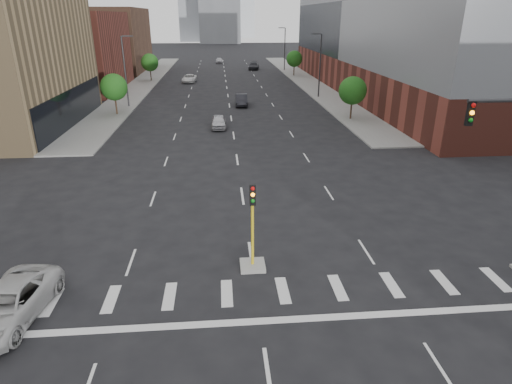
{
  "coord_description": "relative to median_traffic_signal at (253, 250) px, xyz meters",
  "views": [
    {
      "loc": [
        -1.36,
        -8.8,
        11.31
      ],
      "look_at": [
        0.47,
        12.53,
        2.5
      ],
      "focal_mm": 30.0,
      "sensor_mm": 36.0,
      "label": 1
    }
  ],
  "objects": [
    {
      "name": "car_distant",
      "position": [
        -1.03,
        98.07,
        -0.25
      ],
      "size": [
        1.76,
        4.26,
        1.44
      ],
      "primitive_type": "imported",
      "rotation": [
        0.0,
        0.0,
        -0.01
      ],
      "color": "silver",
      "rests_on": "ground"
    },
    {
      "name": "sidewalk_left_far",
      "position": [
        -15.0,
        65.03,
        -0.9
      ],
      "size": [
        5.0,
        92.0,
        0.15
      ],
      "primitive_type": "cube",
      "color": "gray",
      "rests_on": "ground"
    },
    {
      "name": "building_right_main",
      "position": [
        29.5,
        51.03,
        10.03
      ],
      "size": [
        24.0,
        70.0,
        22.0
      ],
      "color": "brown",
      "rests_on": "ground"
    },
    {
      "name": "building_left_far_b",
      "position": [
        -27.5,
        83.03,
        5.53
      ],
      "size": [
        20.0,
        24.0,
        13.0
      ],
      "primitive_type": "cube",
      "color": "brown",
      "rests_on": "ground"
    },
    {
      "name": "car_mid_right",
      "position": [
        1.65,
        40.8,
        -0.23
      ],
      "size": [
        1.66,
        4.57,
        1.5
      ],
      "primitive_type": "imported",
      "rotation": [
        0.0,
        0.0,
        -0.02
      ],
      "color": "black",
      "rests_on": "ground"
    },
    {
      "name": "car_near_left",
      "position": [
        -1.5,
        28.4,
        -0.29
      ],
      "size": [
        1.62,
        4.01,
        1.36
      ],
      "primitive_type": "imported",
      "rotation": [
        0.0,
        0.0,
        -0.0
      ],
      "color": "silver",
      "rests_on": "ground"
    },
    {
      "name": "streetlight_right_b",
      "position": [
        13.41,
        81.03,
        4.04
      ],
      "size": [
        1.6,
        0.22,
        9.07
      ],
      "color": "#2D2D30",
      "rests_on": "ground"
    },
    {
      "name": "sidewalk_right_far",
      "position": [
        15.0,
        65.03,
        -0.9
      ],
      "size": [
        5.0,
        92.0,
        0.15
      ],
      "primitive_type": "cube",
      "color": "gray",
      "rests_on": "ground"
    },
    {
      "name": "parked_minivan",
      "position": [
        -10.0,
        -2.97,
        -0.25
      ],
      "size": [
        3.12,
        5.5,
        1.45
      ],
      "primitive_type": "imported",
      "rotation": [
        0.0,
        0.0,
        -0.14
      ],
      "color": "#B4B4B4",
      "rests_on": "ground"
    },
    {
      "name": "tree_left_far",
      "position": [
        -14.0,
        66.03,
        2.42
      ],
      "size": [
        3.2,
        3.2,
        4.85
      ],
      "color": "#382619",
      "rests_on": "ground"
    },
    {
      "name": "building_left_far_a",
      "position": [
        -27.5,
        57.03,
        5.03
      ],
      "size": [
        20.0,
        22.0,
        12.0
      ],
      "primitive_type": "cube",
      "color": "brown",
      "rests_on": "ground"
    },
    {
      "name": "car_far_left",
      "position": [
        -6.73,
        63.9,
        -0.27
      ],
      "size": [
        2.66,
        5.21,
        1.41
      ],
      "primitive_type": "imported",
      "rotation": [
        0.0,
        0.0,
        -0.06
      ],
      "color": "white",
      "rests_on": "ground"
    },
    {
      "name": "tree_right_near",
      "position": [
        14.0,
        31.03,
        2.42
      ],
      "size": [
        3.2,
        3.2,
        4.85
      ],
      "color": "#382619",
      "rests_on": "ground"
    },
    {
      "name": "tree_left_near",
      "position": [
        -14.0,
        36.03,
        2.42
      ],
      "size": [
        3.2,
        3.2,
        4.85
      ],
      "color": "#382619",
      "rests_on": "ground"
    },
    {
      "name": "median_traffic_signal",
      "position": [
        0.0,
        0.0,
        0.0
      ],
      "size": [
        1.2,
        1.2,
        4.4
      ],
      "color": "#999993",
      "rests_on": "ground"
    },
    {
      "name": "car_deep_right",
      "position": [
        6.77,
        83.21,
        -0.18
      ],
      "size": [
        2.94,
        5.7,
        1.58
      ],
      "primitive_type": "imported",
      "rotation": [
        0.0,
        0.0,
        -0.14
      ],
      "color": "black",
      "rests_on": "ground"
    },
    {
      "name": "streetlight_left",
      "position": [
        -13.41,
        41.03,
        4.04
      ],
      "size": [
        1.6,
        0.22,
        9.07
      ],
      "color": "#2D2D30",
      "rests_on": "ground"
    },
    {
      "name": "tree_right_far",
      "position": [
        14.0,
        71.03,
        2.42
      ],
      "size": [
        3.2,
        3.2,
        4.85
      ],
      "color": "#382619",
      "rests_on": "ground"
    },
    {
      "name": "streetlight_right_a",
      "position": [
        13.41,
        46.03,
        4.04
      ],
      "size": [
        1.6,
        0.22,
        9.07
      ],
      "color": "#2D2D30",
      "rests_on": "ground"
    }
  ]
}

